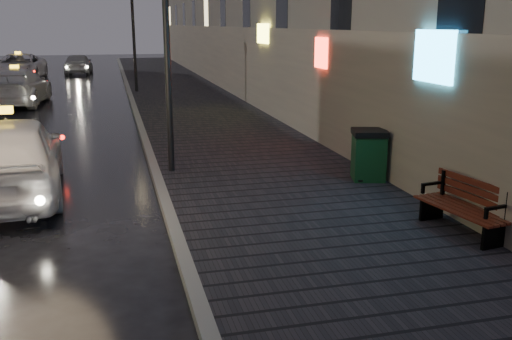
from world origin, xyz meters
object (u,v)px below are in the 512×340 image
(lamp_far, at_px, (133,20))
(bench, at_px, (466,206))
(lamp_near, at_px, (166,17))
(car_far, at_px, (78,64))
(taxi_near, at_px, (8,156))
(trash_bin, at_px, (369,154))
(taxi_far, at_px, (19,67))
(taxi_mid, at_px, (16,87))

(lamp_far, height_order, bench, lamp_far)
(lamp_near, bearing_deg, car_far, 96.49)
(lamp_far, distance_m, car_far, 13.22)
(taxi_near, bearing_deg, trash_bin, 168.02)
(taxi_near, distance_m, taxi_far, 26.25)
(taxi_far, bearing_deg, car_far, 47.24)
(lamp_far, relative_size, bench, 3.05)
(lamp_near, relative_size, car_far, 1.29)
(taxi_mid, bearing_deg, trash_bin, 125.07)
(bench, distance_m, trash_bin, 3.29)
(lamp_near, relative_size, taxi_far, 0.94)
(lamp_far, bearing_deg, bench, -79.07)
(bench, height_order, taxi_far, taxi_far)
(taxi_mid, bearing_deg, lamp_near, 114.99)
(lamp_near, bearing_deg, lamp_far, 90.00)
(lamp_near, bearing_deg, taxi_near, -167.01)
(taxi_near, height_order, taxi_mid, taxi_near)
(trash_bin, distance_m, car_far, 31.11)
(lamp_near, height_order, trash_bin, lamp_near)
(lamp_far, distance_m, taxi_far, 11.70)
(lamp_far, relative_size, taxi_near, 1.08)
(lamp_near, xyz_separation_m, taxi_near, (-3.24, -0.75, -2.65))
(bench, bearing_deg, lamp_far, 91.95)
(bench, xyz_separation_m, taxi_mid, (-9.11, 18.29, 0.20))
(taxi_near, bearing_deg, lamp_near, -170.97)
(taxi_far, bearing_deg, taxi_near, -79.57)
(lamp_near, bearing_deg, taxi_mid, 110.87)
(taxi_mid, bearing_deg, taxi_near, 101.47)
(lamp_far, distance_m, bench, 21.64)
(taxi_far, distance_m, car_far, 4.62)
(lamp_near, xyz_separation_m, taxi_mid, (-5.05, 13.24, -2.72))
(trash_bin, xyz_separation_m, taxi_mid, (-9.00, 15.01, 0.08))
(bench, height_order, trash_bin, trash_bin)
(taxi_mid, relative_size, taxi_far, 0.95)
(trash_bin, bearing_deg, lamp_near, 171.46)
(lamp_near, relative_size, taxi_mid, 0.99)
(trash_bin, height_order, taxi_near, taxi_near)
(lamp_far, bearing_deg, car_far, 104.54)
(lamp_far, xyz_separation_m, car_far, (-3.24, 12.51, -2.79))
(trash_bin, distance_m, taxi_mid, 17.50)
(bench, bearing_deg, taxi_far, 100.32)
(lamp_far, xyz_separation_m, taxi_far, (-6.56, 9.29, -2.71))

